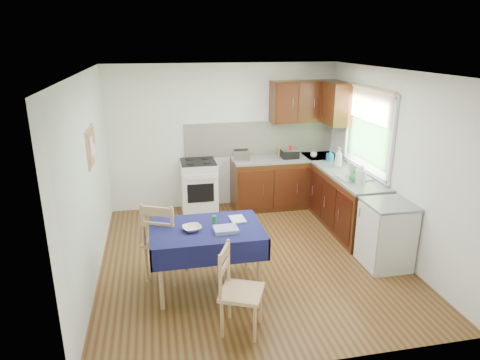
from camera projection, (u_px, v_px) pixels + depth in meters
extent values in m
plane|color=#4C2814|center=(250.00, 257.00, 5.91)|extent=(4.20, 4.20, 0.00)
cube|color=white|center=(251.00, 72.00, 5.13)|extent=(4.00, 4.20, 0.02)
cube|color=white|center=(224.00, 137.00, 7.47)|extent=(4.00, 0.02, 2.50)
cube|color=white|center=(306.00, 243.00, 3.56)|extent=(4.00, 0.02, 2.50)
cube|color=silver|center=(89.00, 181.00, 5.14)|extent=(0.02, 4.20, 2.50)
cube|color=white|center=(392.00, 163.00, 5.89)|extent=(0.02, 4.20, 2.50)
cube|color=#341509|center=(285.00, 183.00, 7.65)|extent=(1.90, 0.60, 0.86)
cube|color=#341509|center=(347.00, 203.00, 6.70)|extent=(0.60, 1.70, 0.86)
cube|color=slate|center=(286.00, 158.00, 7.51)|extent=(1.90, 0.60, 0.04)
cube|color=slate|center=(349.00, 176.00, 6.56)|extent=(0.60, 1.70, 0.04)
cube|color=slate|center=(321.00, 156.00, 7.63)|extent=(0.60, 0.60, 0.04)
cube|color=white|center=(260.00, 138.00, 7.60)|extent=(2.70, 0.02, 0.60)
cube|color=#341509|center=(305.00, 101.00, 7.38)|extent=(1.20, 0.35, 0.70)
cube|color=#341509|center=(338.00, 104.00, 7.07)|extent=(0.35, 0.50, 0.70)
cube|color=silver|center=(199.00, 187.00, 7.35)|extent=(0.60, 0.60, 0.90)
cube|color=black|center=(198.00, 162.00, 7.21)|extent=(0.58, 0.58, 0.02)
cube|color=black|center=(201.00, 193.00, 7.06)|extent=(0.44, 0.01, 0.32)
cube|color=#2A5A25|center=(368.00, 134.00, 6.46)|extent=(0.01, 1.40, 0.85)
cube|color=silver|center=(371.00, 91.00, 6.26)|extent=(0.04, 1.48, 0.06)
cube|color=silver|center=(364.00, 169.00, 6.63)|extent=(0.04, 1.48, 0.06)
cube|color=tan|center=(369.00, 106.00, 6.32)|extent=(0.02, 1.36, 0.44)
cube|color=silver|center=(386.00, 236.00, 5.58)|extent=(0.55, 0.58, 0.85)
cube|color=slate|center=(390.00, 204.00, 5.44)|extent=(0.58, 0.60, 0.03)
cube|color=tan|center=(91.00, 146.00, 5.31)|extent=(0.02, 0.62, 0.47)
cube|color=#AE6D49|center=(92.00, 146.00, 5.32)|extent=(0.01, 0.56, 0.41)
cube|color=white|center=(92.00, 146.00, 5.24)|extent=(0.00, 0.18, 0.24)
cube|color=white|center=(95.00, 152.00, 5.46)|extent=(0.00, 0.15, 0.20)
cube|color=#100F3F|center=(206.00, 229.00, 4.96)|extent=(1.26, 0.84, 0.03)
cube|color=#100F3F|center=(212.00, 255.00, 4.59)|extent=(1.30, 0.02, 0.26)
cube|color=#100F3F|center=(202.00, 223.00, 5.39)|extent=(1.30, 0.02, 0.26)
cube|color=#100F3F|center=(151.00, 243.00, 4.87)|extent=(0.02, 0.88, 0.26)
cube|color=#100F3F|center=(260.00, 233.00, 5.11)|extent=(0.02, 0.88, 0.26)
cylinder|color=tan|center=(161.00, 279.00, 4.66)|extent=(0.05, 0.05, 0.76)
cylinder|color=tan|center=(259.00, 269.00, 4.87)|extent=(0.05, 0.05, 0.76)
cylinder|color=tan|center=(159.00, 250.00, 5.29)|extent=(0.05, 0.05, 0.76)
cylinder|color=tan|center=(246.00, 242.00, 5.50)|extent=(0.05, 0.05, 0.76)
cube|color=tan|center=(166.00, 241.00, 5.30)|extent=(0.61, 0.61, 0.04)
cube|color=tan|center=(157.00, 218.00, 5.00)|extent=(0.39, 0.21, 0.33)
cylinder|color=tan|center=(186.00, 253.00, 5.51)|extent=(0.04, 0.04, 0.49)
cylinder|color=tan|center=(159.00, 250.00, 5.59)|extent=(0.04, 0.04, 0.49)
cylinder|color=tan|center=(175.00, 267.00, 5.16)|extent=(0.04, 0.04, 0.49)
cylinder|color=tan|center=(146.00, 264.00, 5.24)|extent=(0.04, 0.04, 0.49)
cube|color=tan|center=(242.00, 292.00, 4.31)|extent=(0.54, 0.54, 0.04)
cube|color=tan|center=(224.00, 260.00, 4.23)|extent=(0.18, 0.35, 0.29)
cylinder|color=tan|center=(255.00, 323.00, 4.19)|extent=(0.04, 0.04, 0.44)
cylinder|color=tan|center=(260.00, 304.00, 4.50)|extent=(0.04, 0.04, 0.44)
cylinder|color=tan|center=(222.00, 319.00, 4.25)|extent=(0.04, 0.04, 0.44)
cylinder|color=tan|center=(230.00, 300.00, 4.56)|extent=(0.04, 0.04, 0.44)
cube|color=#B2B1B6|center=(241.00, 156.00, 7.22)|extent=(0.28, 0.17, 0.20)
cube|color=black|center=(241.00, 149.00, 7.19)|extent=(0.24, 0.02, 0.02)
cube|color=black|center=(290.00, 154.00, 7.45)|extent=(0.29, 0.25, 0.13)
cube|color=#B2B1B6|center=(290.00, 149.00, 7.42)|extent=(0.29, 0.25, 0.03)
cylinder|color=red|center=(291.00, 152.00, 7.36)|extent=(0.05, 0.05, 0.24)
cube|color=gold|center=(282.00, 152.00, 7.58)|extent=(0.13, 0.11, 0.15)
cube|color=#95959A|center=(354.00, 178.00, 6.36)|extent=(0.46, 0.35, 0.02)
cylinder|color=silver|center=(355.00, 171.00, 6.33)|extent=(0.06, 0.22, 0.22)
cylinder|color=silver|center=(361.00, 176.00, 6.15)|extent=(0.15, 0.15, 0.19)
sphere|color=silver|center=(361.00, 169.00, 6.11)|extent=(0.09, 0.09, 0.09)
imported|color=silver|center=(314.00, 155.00, 7.49)|extent=(0.14, 0.14, 0.09)
imported|color=silver|center=(339.00, 157.00, 6.89)|extent=(0.16, 0.16, 0.32)
imported|color=#1C66A4|center=(330.00, 155.00, 7.22)|extent=(0.12, 0.12, 0.21)
imported|color=green|center=(354.00, 176.00, 6.20)|extent=(0.17, 0.17, 0.17)
imported|color=beige|center=(192.00, 228.00, 4.88)|extent=(0.25, 0.25, 0.05)
imported|color=white|center=(230.00, 220.00, 5.14)|extent=(0.19, 0.25, 0.02)
cylinder|color=#248727|center=(214.00, 220.00, 5.05)|extent=(0.05, 0.05, 0.10)
cube|color=#282B94|center=(226.00, 230.00, 4.85)|extent=(0.27, 0.22, 0.05)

